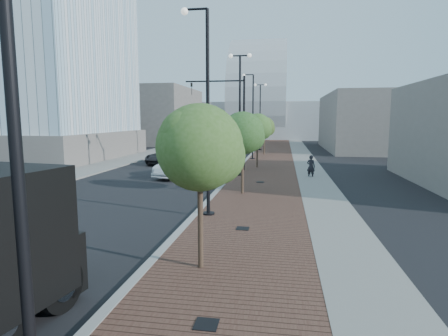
# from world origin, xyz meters

# --- Properties ---
(sidewalk) EXTENTS (7.00, 140.00, 0.12)m
(sidewalk) POSITION_xyz_m (3.50, 40.00, 0.06)
(sidewalk) COLOR #4C2D23
(sidewalk) RESTS_ON ground
(concrete_strip) EXTENTS (2.40, 140.00, 0.13)m
(concrete_strip) POSITION_xyz_m (6.20, 40.00, 0.07)
(concrete_strip) COLOR slate
(concrete_strip) RESTS_ON ground
(curb) EXTENTS (0.30, 140.00, 0.14)m
(curb) POSITION_xyz_m (0.00, 40.00, 0.07)
(curb) COLOR gray
(curb) RESTS_ON ground
(west_sidewalk) EXTENTS (4.00, 140.00, 0.12)m
(west_sidewalk) POSITION_xyz_m (-13.00, 40.00, 0.06)
(west_sidewalk) COLOR slate
(west_sidewalk) RESTS_ON ground
(white_sedan) EXTENTS (2.94, 5.44, 1.70)m
(white_sedan) POSITION_xyz_m (-3.95, 21.15, 0.85)
(white_sedan) COLOR silver
(white_sedan) RESTS_ON ground
(dark_car_mid) EXTENTS (3.34, 5.77, 1.51)m
(dark_car_mid) POSITION_xyz_m (-7.60, 29.09, 0.76)
(dark_car_mid) COLOR black
(dark_car_mid) RESTS_ON ground
(dark_car_far) EXTENTS (3.59, 5.29, 1.42)m
(dark_car_far) POSITION_xyz_m (-2.91, 39.05, 0.71)
(dark_car_far) COLOR black
(dark_car_far) RESTS_ON ground
(pedestrian) EXTENTS (0.76, 0.65, 1.76)m
(pedestrian) POSITION_xyz_m (6.01, 22.11, 0.88)
(pedestrian) COLOR black
(pedestrian) RESTS_ON ground
(streetlight_0) EXTENTS (1.72, 0.56, 9.28)m
(streetlight_0) POSITION_xyz_m (0.60, -2.00, 4.82)
(streetlight_0) COLOR black
(streetlight_0) RESTS_ON ground
(streetlight_1) EXTENTS (1.44, 0.56, 9.21)m
(streetlight_1) POSITION_xyz_m (0.49, 10.00, 4.34)
(streetlight_1) COLOR black
(streetlight_1) RESTS_ON ground
(streetlight_2) EXTENTS (1.72, 0.56, 9.28)m
(streetlight_2) POSITION_xyz_m (0.60, 22.00, 4.82)
(streetlight_2) COLOR black
(streetlight_2) RESTS_ON ground
(streetlight_3) EXTENTS (1.44, 0.56, 9.21)m
(streetlight_3) POSITION_xyz_m (0.49, 34.00, 4.34)
(streetlight_3) COLOR black
(streetlight_3) RESTS_ON ground
(streetlight_4) EXTENTS (1.72, 0.56, 9.28)m
(streetlight_4) POSITION_xyz_m (0.60, 46.00, 4.82)
(streetlight_4) COLOR black
(streetlight_4) RESTS_ON ground
(traffic_mast) EXTENTS (5.09, 0.20, 8.00)m
(traffic_mast) POSITION_xyz_m (-0.30, 25.00, 4.98)
(traffic_mast) COLOR black
(traffic_mast) RESTS_ON ground
(tree_0) EXTENTS (2.52, 2.49, 4.90)m
(tree_0) POSITION_xyz_m (1.65, 4.02, 3.64)
(tree_0) COLOR #382619
(tree_0) RESTS_ON ground
(tree_1) EXTENTS (2.51, 2.48, 4.88)m
(tree_1) POSITION_xyz_m (1.65, 15.02, 3.63)
(tree_1) COLOR #382619
(tree_1) RESTS_ON ground
(tree_2) EXTENTS (2.51, 2.48, 4.95)m
(tree_2) POSITION_xyz_m (1.65, 27.02, 3.69)
(tree_2) COLOR #382619
(tree_2) RESTS_ON ground
(tree_3) EXTENTS (2.50, 2.47, 4.71)m
(tree_3) POSITION_xyz_m (1.65, 39.02, 3.46)
(tree_3) COLOR #382619
(tree_3) RESTS_ON ground
(tower_podium) EXTENTS (19.00, 19.00, 3.00)m
(tower_podium) POSITION_xyz_m (-24.00, 32.00, 1.50)
(tower_podium) COLOR slate
(tower_podium) RESTS_ON ground
(convention_center) EXTENTS (50.00, 30.00, 50.00)m
(convention_center) POSITION_xyz_m (-2.00, 85.00, 6.00)
(convention_center) COLOR #9FA5A9
(convention_center) RESTS_ON ground
(commercial_block_nw) EXTENTS (14.00, 20.00, 10.00)m
(commercial_block_nw) POSITION_xyz_m (-20.00, 60.00, 5.00)
(commercial_block_nw) COLOR #605A56
(commercial_block_nw) RESTS_ON ground
(commercial_block_ne) EXTENTS (12.00, 22.00, 8.00)m
(commercial_block_ne) POSITION_xyz_m (16.00, 50.00, 4.00)
(commercial_block_ne) COLOR #68625D
(commercial_block_ne) RESTS_ON ground
(utility_cover_0) EXTENTS (0.50, 0.50, 0.02)m
(utility_cover_0) POSITION_xyz_m (2.40, 1.00, 0.13)
(utility_cover_0) COLOR black
(utility_cover_0) RESTS_ON sidewalk
(utility_cover_1) EXTENTS (0.50, 0.50, 0.02)m
(utility_cover_1) POSITION_xyz_m (2.40, 8.00, 0.13)
(utility_cover_1) COLOR black
(utility_cover_1) RESTS_ON sidewalk
(utility_cover_2) EXTENTS (0.50, 0.50, 0.02)m
(utility_cover_2) POSITION_xyz_m (2.40, 19.00, 0.13)
(utility_cover_2) COLOR black
(utility_cover_2) RESTS_ON sidewalk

